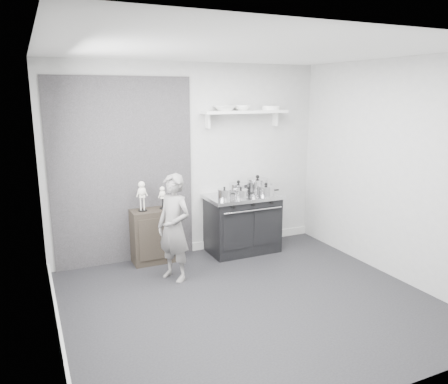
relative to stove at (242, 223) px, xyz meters
The scene contains 16 objects.
ground 1.68m from the stove, 114.64° to the right, with size 4.00×4.00×0.00m, color black.
room_shell 1.95m from the stove, 120.00° to the right, with size 4.02×3.62×2.71m.
wall_shelf 1.60m from the stove, 58.52° to the left, with size 1.30×0.26×0.24m.
stove is the anchor object (origin of this frame).
side_cabinet 1.32m from the stove, behind, with size 0.57×0.33×0.74m, color black.
child 1.36m from the stove, 156.25° to the right, with size 0.49×0.32×1.34m, color slate.
pot_front_left 0.61m from the stove, 162.25° to the right, with size 0.28×0.19×0.17m.
pot_back_left 0.51m from the stove, 102.99° to the left, with size 0.36×0.28×0.20m.
pot_back_right 0.60m from the stove, 15.15° to the left, with size 0.40×0.32×0.26m.
pot_front_right 0.60m from the stove, 32.90° to the right, with size 0.34×0.25×0.19m.
pot_front_center 0.52m from the stove, 125.30° to the right, with size 0.29×0.20×0.16m.
skeleton_full 1.54m from the stove, behind, with size 0.13×0.08×0.47m, color silver, non-canonical shape.
skeleton_torso 1.26m from the stove, behind, with size 0.10×0.06×0.35m, color silver, non-canonical shape.
bowl_large 1.67m from the stove, 135.80° to the left, with size 0.29×0.29×0.07m, color white.
bowl_small 1.66m from the stove, 67.98° to the left, with size 0.23×0.23×0.07m, color white.
plate_stack 1.74m from the stove, 19.44° to the left, with size 0.27×0.27×0.06m, color white.
Camera 1 is at (-2.13, -3.97, 2.29)m, focal length 35.00 mm.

